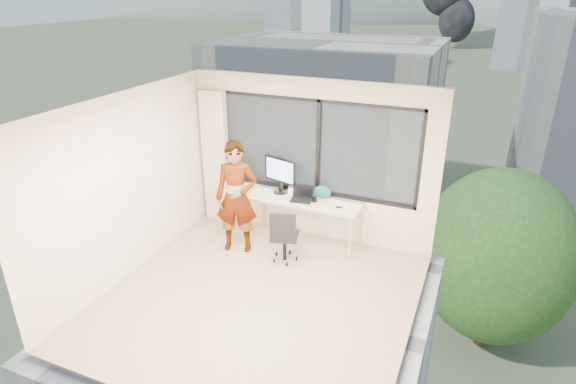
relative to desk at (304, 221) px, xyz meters
The scene contains 23 objects.
floor 1.70m from the desk, 90.00° to the right, with size 4.00×4.00×0.01m, color tan.
ceiling 2.78m from the desk, 90.00° to the right, with size 4.00×4.00×0.01m, color white.
wall_front 3.78m from the desk, 90.00° to the right, with size 4.00×0.01×2.60m, color beige.
wall_left 2.76m from the desk, 140.31° to the right, with size 0.01×4.00×2.60m, color beige.
wall_right 2.76m from the desk, 39.69° to the right, with size 0.01×4.00×2.60m, color beige.
window_wall 1.20m from the desk, 81.63° to the left, with size 3.30×0.16×1.55m, color black, non-canonical shape.
curtain 1.90m from the desk, behind, with size 0.45×0.14×2.30m, color beige.
desk is the anchor object (origin of this frame).
chair 0.65m from the desk, 95.50° to the right, with size 0.46×0.46×0.89m, color black, non-canonical shape.
person 1.18m from the desk, 145.42° to the right, with size 0.65×0.42×1.77m, color #2D2D33.
monitor 0.83m from the desk, 164.57° to the left, with size 0.60×0.13×0.60m, color black, non-canonical shape.
game_console 0.52m from the desk, 128.07° to the left, with size 0.33×0.28×0.08m, color white.
laptop 0.49m from the desk, 124.42° to the right, with size 0.33×0.35×0.22m, color black, non-canonical shape.
cellphone 0.71m from the desk, ahead, with size 0.10×0.05×0.01m, color black.
pen_cup 0.46m from the desk, ahead, with size 0.08×0.08×0.10m, color black.
handbag 0.57m from the desk, 36.78° to the left, with size 0.28×0.14×0.21m, color #0C4B48.
exterior_ground 119.21m from the desk, 90.00° to the left, with size 400.00×400.00×0.04m, color #515B3D.
near_bldg_a 30.64m from the desk, 107.62° to the left, with size 16.00×12.00×14.00m, color beige.
far_tower_a 99.69m from the desk, 110.55° to the left, with size 14.00×14.00×28.00m, color silver.
far_tower_d 160.05m from the desk, 112.02° to the left, with size 16.00×14.00×22.00m, color silver.
hill_a 340.51m from the desk, 110.65° to the left, with size 288.00×216.00×90.00m, color slate.
tree_a 27.88m from the desk, 128.19° to the left, with size 7.00×7.00×8.00m, color #24511B, non-canonical shape.
tree_b 19.51m from the desk, 76.24° to the left, with size 7.60×7.60×9.00m, color #24511B, non-canonical shape.
Camera 1 is at (2.44, -4.77, 3.90)m, focal length 29.83 mm.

